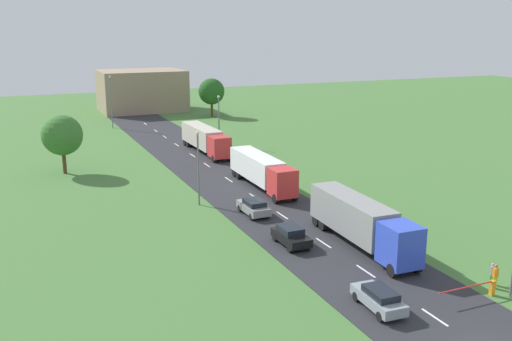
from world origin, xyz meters
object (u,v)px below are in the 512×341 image
object	(u,v)px
truck_lead	(361,221)
lamppost_fourth	(111,99)
truck_second	(262,170)
lamppost_third	(219,117)
car_second	(291,236)
person_lead	(495,276)
car_third	(254,207)
tree_maple	(62,135)
truck_third	(205,138)
tree_oak	(212,92)
person_second	(492,273)
distant_building	(142,91)
lamppost_second	(198,164)
car_lead	(379,298)
barrier_gate	(483,288)

from	to	relation	value
truck_lead	lamppost_fourth	size ratio (longest dim) A/B	1.45
truck_second	lamppost_third	bearing A→B (deg)	81.11
car_second	person_lead	bearing A→B (deg)	-54.07
car_second	car_third	xyz separation A→B (m)	(0.27, 8.36, -0.02)
truck_lead	car_second	bearing A→B (deg)	154.08
lamppost_third	tree_maple	bearing A→B (deg)	-159.32
car_third	truck_second	bearing A→B (deg)	61.63
truck_second	truck_third	bearing A→B (deg)	89.80
tree_maple	lamppost_fourth	bearing A→B (deg)	70.01
tree_maple	truck_second	bearing A→B (deg)	-38.67
tree_oak	tree_maple	size ratio (longest dim) A/B	1.05
person_second	distant_building	bearing A→B (deg)	92.06
person_second	lamppost_third	distance (m)	53.21
person_second	tree_oak	bearing A→B (deg)	84.72
distant_building	truck_third	bearing A→B (deg)	-91.53
car_second	tree_oak	size ratio (longest dim) A/B	0.53
truck_third	person_second	xyz separation A→B (m)	(4.58, -48.71, -1.26)
lamppost_second	car_second	bearing A→B (deg)	-75.63
truck_lead	person_second	bearing A→B (deg)	-65.36
person_second	distant_building	distance (m)	93.99
car_lead	tree_oak	distance (m)	82.12
truck_third	car_second	xyz separation A→B (m)	(-4.89, -36.60, -1.23)
truck_lead	lamppost_second	size ratio (longest dim) A/B	1.77
person_second	truck_lead	bearing A→B (deg)	114.64
truck_second	person_second	world-z (taller)	truck_second
truck_second	barrier_gate	world-z (taller)	truck_second
truck_third	distant_building	xyz separation A→B (m)	(1.20, 45.16, 2.15)
car_second	tree_maple	xyz separation A→B (m)	(-14.52, 32.26, 3.86)
truck_third	car_third	world-z (taller)	truck_third
car_second	lamppost_third	bearing A→B (deg)	78.14
barrier_gate	person_lead	distance (m)	1.86
lamppost_third	tree_oak	distance (m)	28.43
truck_second	lamppost_second	bearing A→B (deg)	-158.66
barrier_gate	tree_maple	distance (m)	50.79
lamppost_second	lamppost_fourth	world-z (taller)	lamppost_fourth
truck_third	lamppost_fourth	bearing A→B (deg)	108.00
person_lead	lamppost_third	bearing A→B (deg)	90.61
car_third	person_lead	bearing A→B (deg)	-67.04
tree_oak	tree_maple	world-z (taller)	tree_oak
truck_third	person_lead	bearing A→B (deg)	-85.03
distant_building	lamppost_third	bearing A→B (deg)	-86.47
truck_second	tree_maple	size ratio (longest dim) A/B	1.84
lamppost_fourth	truck_third	bearing A→B (deg)	-72.00
car_second	barrier_gate	xyz separation A→B (m)	(7.46, -13.35, -0.17)
barrier_gate	tree_oak	xyz separation A→B (m)	(9.43, 81.53, 4.26)
barrier_gate	person_lead	size ratio (longest dim) A/B	2.63
lamppost_third	lamppost_fourth	world-z (taller)	lamppost_fourth
car_lead	lamppost_fourth	bearing A→B (deg)	92.77
tree_oak	barrier_gate	bearing A→B (deg)	-96.60
car_second	lamppost_third	distance (m)	42.01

